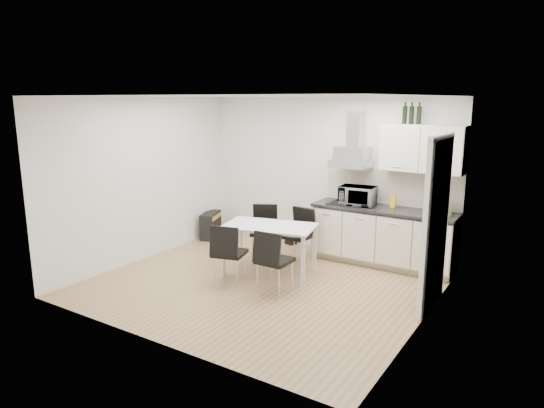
% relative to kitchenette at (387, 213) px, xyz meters
% --- Properties ---
extents(ground, '(4.50, 4.50, 0.00)m').
position_rel_kitchenette_xyz_m(ground, '(-1.19, -1.73, -0.83)').
color(ground, tan).
rests_on(ground, ground).
extents(wall_back, '(4.50, 0.10, 2.60)m').
position_rel_kitchenette_xyz_m(wall_back, '(-1.19, 0.27, 0.47)').
color(wall_back, white).
rests_on(wall_back, ground).
extents(wall_front, '(4.50, 0.10, 2.60)m').
position_rel_kitchenette_xyz_m(wall_front, '(-1.19, -3.73, 0.47)').
color(wall_front, white).
rests_on(wall_front, ground).
extents(wall_left, '(0.10, 4.00, 2.60)m').
position_rel_kitchenette_xyz_m(wall_left, '(-3.44, -1.73, 0.47)').
color(wall_left, white).
rests_on(wall_left, ground).
extents(wall_right, '(0.10, 4.00, 2.60)m').
position_rel_kitchenette_xyz_m(wall_right, '(1.06, -1.73, 0.47)').
color(wall_right, white).
rests_on(wall_right, ground).
extents(ceiling, '(4.50, 4.50, 0.00)m').
position_rel_kitchenette_xyz_m(ceiling, '(-1.19, -1.73, 1.77)').
color(ceiling, white).
rests_on(ceiling, wall_back).
extents(doorway, '(0.08, 1.04, 2.10)m').
position_rel_kitchenette_xyz_m(doorway, '(1.02, -1.18, 0.22)').
color(doorway, white).
rests_on(doorway, ground).
extents(kitchenette, '(2.22, 0.64, 2.52)m').
position_rel_kitchenette_xyz_m(kitchenette, '(0.00, 0.00, 0.00)').
color(kitchenette, beige).
rests_on(kitchenette, ground).
extents(dining_table, '(1.45, 1.03, 0.75)m').
position_rel_kitchenette_xyz_m(dining_table, '(-1.32, -1.32, -0.17)').
color(dining_table, white).
rests_on(dining_table, ground).
extents(chair_far_left, '(0.62, 0.65, 0.88)m').
position_rel_kitchenette_xyz_m(chair_far_left, '(-1.77, -0.78, -0.39)').
color(chair_far_left, black).
rests_on(chair_far_left, ground).
extents(chair_far_right, '(0.48, 0.53, 0.88)m').
position_rel_kitchenette_xyz_m(chair_far_right, '(-1.20, -0.69, -0.39)').
color(chair_far_right, black).
rests_on(chair_far_right, ground).
extents(chair_near_left, '(0.56, 0.60, 0.88)m').
position_rel_kitchenette_xyz_m(chair_near_left, '(-1.57, -1.95, -0.39)').
color(chair_near_left, black).
rests_on(chair_near_left, ground).
extents(chair_near_right, '(0.44, 0.50, 0.88)m').
position_rel_kitchenette_xyz_m(chair_near_right, '(-0.87, -1.88, -0.39)').
color(chair_near_right, black).
rests_on(chair_near_right, ground).
extents(guitar_amp, '(0.44, 0.63, 0.48)m').
position_rel_kitchenette_xyz_m(guitar_amp, '(-3.30, -0.28, -0.59)').
color(guitar_amp, black).
rests_on(guitar_amp, ground).
extents(floor_speaker, '(0.20, 0.19, 0.29)m').
position_rel_kitchenette_xyz_m(floor_speaker, '(-1.81, 0.17, -0.69)').
color(floor_speaker, black).
rests_on(floor_speaker, ground).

